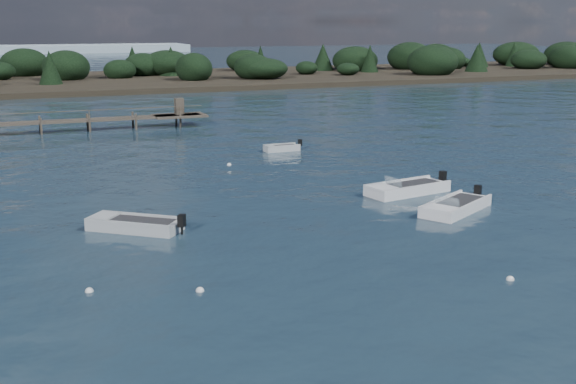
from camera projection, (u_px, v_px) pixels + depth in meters
name	position (u px, v px, depth m)	size (l,w,h in m)	color
ground	(118.00, 114.00, 79.97)	(400.00, 400.00, 0.00)	#152531
dinghy_mid_white_b	(407.00, 190.00, 42.81)	(5.68, 2.84, 1.38)	silver
dinghy_mid_grey	(135.00, 227.00, 35.29)	(4.62, 4.19, 1.25)	#AAAFB1
tender_far_grey_b	(282.00, 149.00, 56.83)	(3.10, 1.15, 1.06)	#AAAFB1
dinghy_mid_white_a	(456.00, 208.00, 38.80)	(5.31, 4.12, 1.27)	silver
buoy_c	(89.00, 292.00, 27.29)	(0.32, 0.32, 0.32)	white
buoy_e	(229.00, 165.00, 51.26)	(0.32, 0.32, 0.32)	white
buoy_extra_a	(200.00, 291.00, 27.33)	(0.32, 0.32, 0.32)	white
buoy_extra_b	(510.00, 280.00, 28.53)	(0.32, 0.32, 0.32)	white
far_headland	(226.00, 69.00, 124.74)	(190.00, 40.00, 5.80)	black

